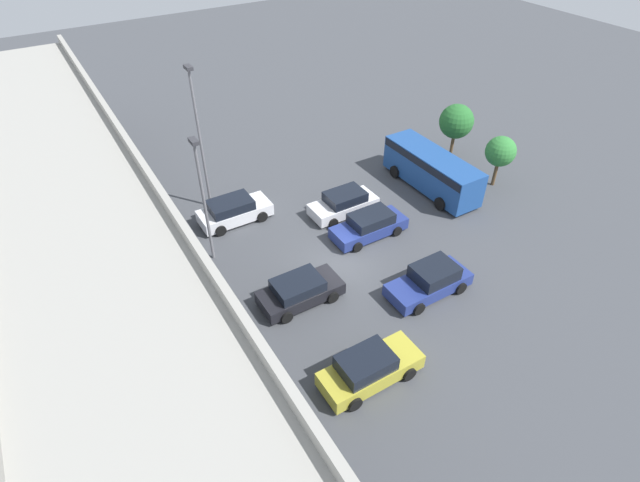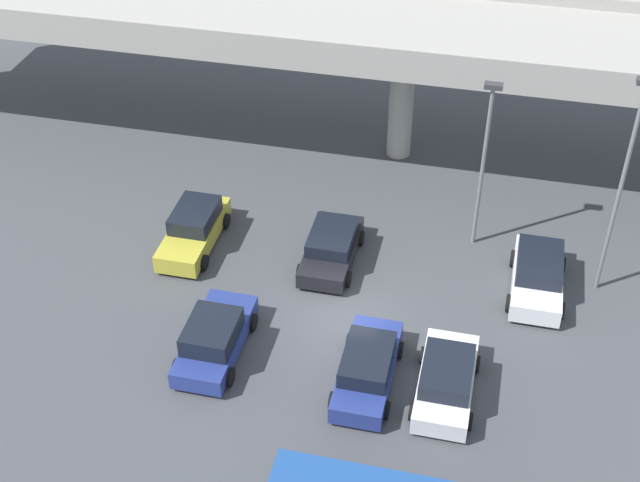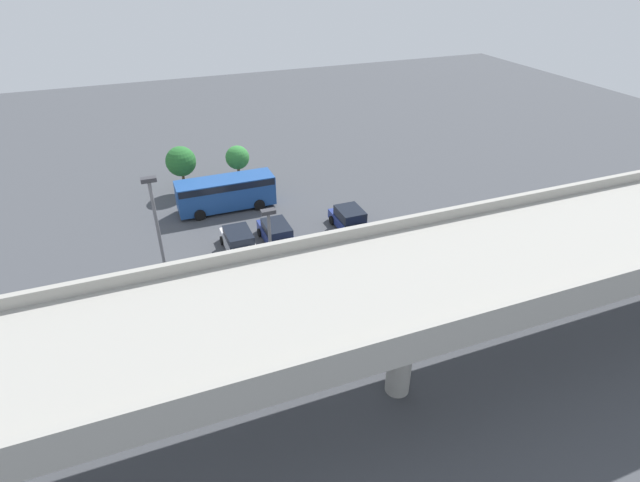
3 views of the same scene
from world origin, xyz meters
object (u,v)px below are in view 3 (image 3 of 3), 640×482
(parked_car_2, at_px, (349,275))
(parked_car_3, at_px, (277,235))
(lamp_post_mid_lot, at_px, (271,264))
(lamp_post_near_aisle, at_px, (162,250))
(parked_car_0, at_px, (428,254))
(tree_front_left, at_px, (237,158))
(shuttle_bus, at_px, (226,191))
(parked_car_1, at_px, (351,221))
(parked_car_4, at_px, (239,242))
(tree_front_centre, at_px, (181,161))
(parked_car_5, at_px, (216,304))

(parked_car_2, xyz_separation_m, parked_car_3, (2.67, -6.29, 0.03))
(lamp_post_mid_lot, bearing_deg, lamp_post_near_aisle, -19.87)
(parked_car_0, relative_size, parked_car_2, 1.07)
(tree_front_left, bearing_deg, shuttle_bus, 63.92)
(parked_car_1, xyz_separation_m, parked_car_4, (8.35, -0.11, -0.03))
(tree_front_left, xyz_separation_m, tree_front_centre, (4.66, -0.41, 0.18))
(parked_car_0, height_order, tree_front_centre, tree_front_centre)
(parked_car_3, bearing_deg, parked_car_0, 54.24)
(shuttle_bus, bearing_deg, lamp_post_mid_lot, 87.32)
(lamp_post_mid_lot, bearing_deg, shuttle_bus, -92.68)
(parked_car_0, xyz_separation_m, parked_car_5, (14.06, 0.23, -0.01))
(parked_car_3, height_order, parked_car_5, parked_car_5)
(parked_car_5, height_order, tree_front_left, tree_front_left)
(parked_car_4, bearing_deg, tree_front_centre, -169.33)
(parked_car_0, height_order, parked_car_5, parked_car_0)
(parked_car_1, height_order, tree_front_centre, tree_front_centre)
(parked_car_1, xyz_separation_m, tree_front_centre, (10.45, -11.25, 2.00))
(parked_car_1, relative_size, parked_car_2, 1.06)
(lamp_post_mid_lot, distance_m, tree_front_left, 19.81)
(parked_car_3, distance_m, parked_car_4, 2.74)
(tree_front_centre, bearing_deg, parked_car_3, 113.54)
(parked_car_4, xyz_separation_m, lamp_post_mid_lot, (0.14, 8.81, 3.69))
(parked_car_0, distance_m, tree_front_left, 18.99)
(parked_car_0, relative_size, lamp_post_mid_lot, 0.62)
(parked_car_2, distance_m, parked_car_5, 8.24)
(lamp_post_mid_lot, bearing_deg, parked_car_4, -90.94)
(parked_car_4, height_order, shuttle_bus, shuttle_bus)
(parked_car_2, bearing_deg, parked_car_1, -25.63)
(parked_car_3, xyz_separation_m, lamp_post_near_aisle, (7.91, 7.03, 4.58))
(lamp_post_near_aisle, relative_size, lamp_post_mid_lot, 1.23)
(lamp_post_mid_lot, bearing_deg, tree_front_left, -97.90)
(shuttle_bus, xyz_separation_m, tree_front_centre, (2.68, -4.47, 1.21))
(parked_car_1, bearing_deg, tree_front_left, -151.90)
(lamp_post_mid_lot, relative_size, tree_front_centre, 1.86)
(parked_car_4, xyz_separation_m, tree_front_centre, (2.10, -11.14, 2.03))
(shuttle_bus, xyz_separation_m, tree_front_left, (-1.99, -4.06, 1.03))
(parked_car_2, relative_size, lamp_post_mid_lot, 0.58)
(lamp_post_mid_lot, xyz_separation_m, tree_front_centre, (1.95, -19.94, -1.66))
(parked_car_5, bearing_deg, parked_car_2, -89.64)
(parked_car_0, xyz_separation_m, lamp_post_near_aisle, (16.40, 0.91, 4.53))
(tree_front_centre, bearing_deg, tree_front_left, 174.97)
(parked_car_2, xyz_separation_m, shuttle_bus, (4.83, -12.93, 0.85))
(parked_car_1, relative_size, shuttle_bus, 0.60)
(parked_car_3, distance_m, parked_car_5, 8.44)
(parked_car_3, xyz_separation_m, parked_car_4, (2.74, 0.03, 0.01))
(parked_car_3, relative_size, tree_front_left, 1.30)
(parked_car_0, height_order, parked_car_1, parked_car_0)
(parked_car_2, xyz_separation_m, lamp_post_near_aisle, (10.58, 0.73, 4.61))
(parked_car_2, relative_size, parked_car_4, 0.99)
(parked_car_1, bearing_deg, parked_car_2, -25.63)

